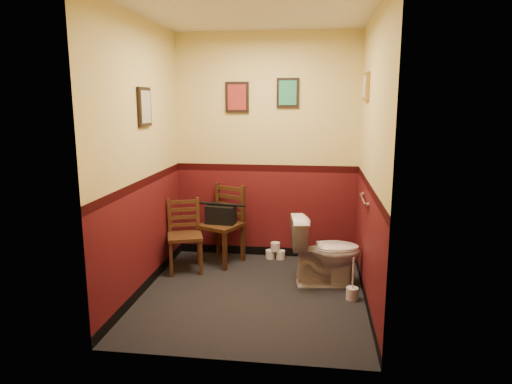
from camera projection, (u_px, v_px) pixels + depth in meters
The scene contains 17 objects.
floor at pixel (253, 294), 4.58m from camera, with size 2.20×2.40×0.00m, color black.
ceiling at pixel (252, 10), 4.05m from camera, with size 2.20×2.40×0.00m, color silver.
wall_back at pixel (266, 148), 5.48m from camera, with size 2.20×2.70×0.00m, color #501114.
wall_front at pixel (228, 183), 3.15m from camera, with size 2.20×2.70×0.00m, color #501114.
wall_left at pixel (141, 159), 4.46m from camera, with size 2.40×2.70×0.00m, color #501114.
wall_right at pixel (371, 163), 4.17m from camera, with size 2.40×2.70×0.00m, color #501114.
grab_bar at pixel (363, 200), 4.50m from camera, with size 0.05×0.56×0.06m.
framed_print_back_a at pixel (237, 97), 5.39m from camera, with size 0.28×0.04×0.36m.
framed_print_back_b at pixel (288, 93), 5.30m from camera, with size 0.26×0.04×0.34m.
framed_print_left at pixel (145, 107), 4.45m from camera, with size 0.04×0.30×0.38m.
framed_print_right at pixel (366, 87), 4.62m from camera, with size 0.04×0.34×0.28m.
toilet at pixel (326, 252), 4.77m from camera, with size 0.41×0.73×0.72m, color white.
toilet_brush at pixel (352, 293), 4.45m from camera, with size 0.12×0.12×0.43m.
chair_left at pixel (185, 235), 5.18m from camera, with size 0.48×0.48×0.81m.
chair_right at pixel (223, 224), 5.43m from camera, with size 0.57×0.57×0.93m.
handbag at pixel (221, 215), 5.37m from camera, with size 0.36×0.22×0.25m.
tp_stack at pixel (275, 252), 5.60m from camera, with size 0.24×0.13×0.21m.
Camera 1 is at (0.60, -4.25, 1.91)m, focal length 32.00 mm.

